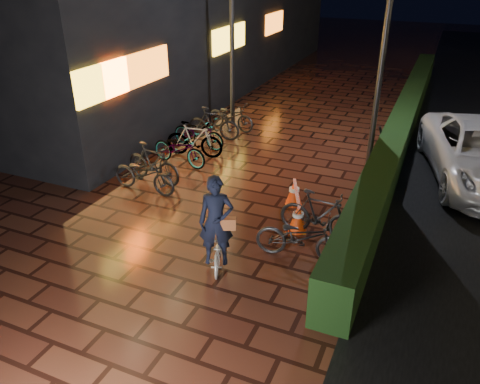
% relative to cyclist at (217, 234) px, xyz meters
% --- Properties ---
extents(ground, '(80.00, 80.00, 0.00)m').
position_rel_cyclist_xyz_m(ground, '(-0.89, 1.02, -0.71)').
color(ground, '#381911').
rests_on(ground, ground).
extents(hedge, '(0.70, 20.00, 1.00)m').
position_rel_cyclist_xyz_m(hedge, '(2.41, 9.02, -0.21)').
color(hedge, black).
rests_on(hedge, ground).
extents(lamp_post_hedge, '(0.56, 0.17, 5.85)m').
position_rel_cyclist_xyz_m(lamp_post_hedge, '(1.83, 6.11, 2.51)').
color(lamp_post_hedge, black).
rests_on(lamp_post_hedge, ground).
extents(lamp_post_sf, '(0.56, 0.17, 5.83)m').
position_rel_cyclist_xyz_m(lamp_post_sf, '(-3.32, 8.03, 2.50)').
color(lamp_post_sf, black).
rests_on(lamp_post_sf, ground).
extents(cyclist, '(0.94, 1.41, 1.91)m').
position_rel_cyclist_xyz_m(cyclist, '(0.00, 0.00, 0.00)').
color(cyclist, silver).
rests_on(cyclist, ground).
extents(traffic_barrier, '(0.91, 1.58, 0.65)m').
position_rel_cyclist_xyz_m(traffic_barrier, '(0.81, 2.43, -0.39)').
color(traffic_barrier, '#F2400C').
rests_on(traffic_barrier, ground).
extents(cart_assembly, '(0.78, 0.67, 1.11)m').
position_rel_cyclist_xyz_m(cart_assembly, '(2.32, 6.59, -0.14)').
color(cart_assembly, black).
rests_on(cart_assembly, ground).
extents(parked_bikes_storefront, '(2.09, 6.02, 1.06)m').
position_rel_cyclist_xyz_m(parked_bikes_storefront, '(-3.17, 4.68, -0.21)').
color(parked_bikes_storefront, black).
rests_on(parked_bikes_storefront, ground).
extents(parked_bikes_hedge, '(1.96, 1.64, 1.06)m').
position_rel_cyclist_xyz_m(parked_bikes_hedge, '(1.45, 1.31, -0.21)').
color(parked_bikes_hedge, black).
rests_on(parked_bikes_hedge, ground).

